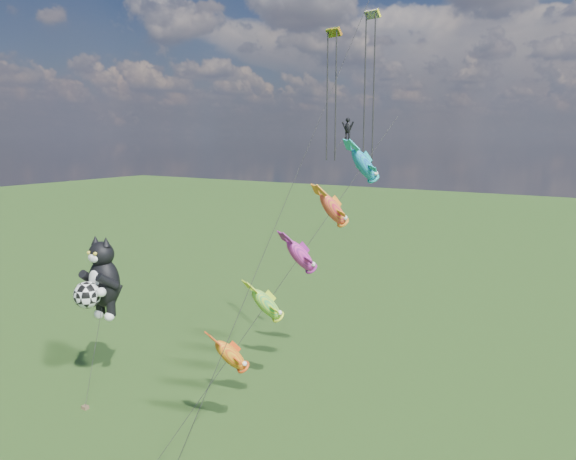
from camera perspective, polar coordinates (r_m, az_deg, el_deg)
The scene contains 4 objects.
ground at distance 36.51m, azimuth -22.05°, elevation -18.43°, with size 300.00×300.00×0.00m, color #17390E.
cat_kite_rig at distance 38.17m, azimuth -18.59°, elevation -4.84°, with size 2.70×4.20×10.37m.
fish_windsock_rig at distance 31.51m, azimuth 1.22°, elevation -2.68°, with size 7.26×14.32×17.86m.
parafoil_rig at distance 35.67m, azimuth 5.79°, elevation 12.39°, with size 3.37×17.39×25.66m.
Camera 1 is at (26.73, -18.38, 16.76)m, focal length 35.00 mm.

